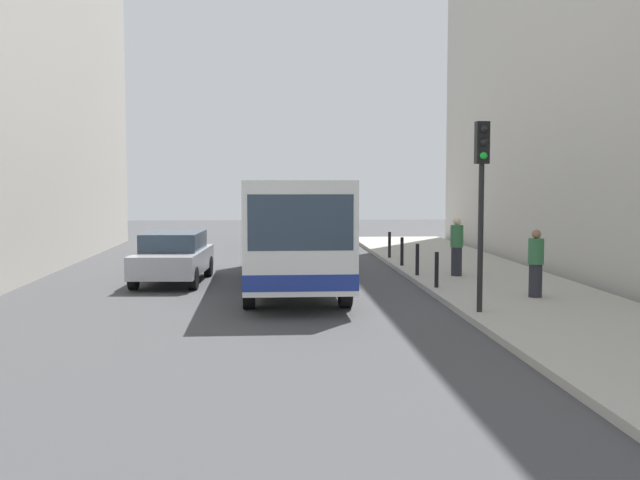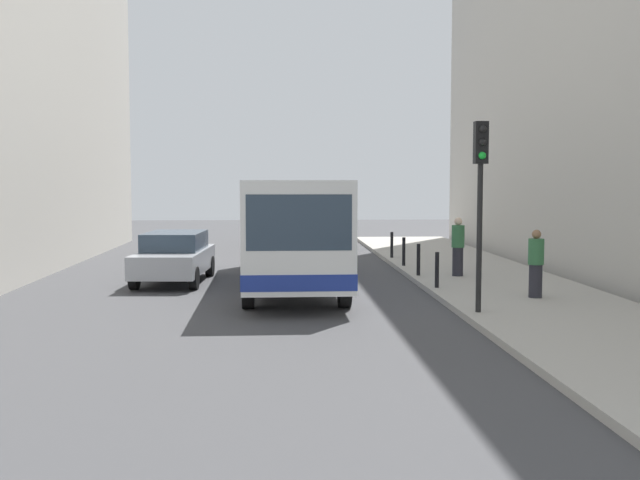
{
  "view_description": "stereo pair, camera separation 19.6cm",
  "coord_description": "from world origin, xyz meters",
  "views": [
    {
      "loc": [
        -1.01,
        -18.65,
        2.99
      ],
      "look_at": [
        0.32,
        1.15,
        1.46
      ],
      "focal_mm": 43.16,
      "sensor_mm": 36.0,
      "label": 1
    },
    {
      "loc": [
        -0.81,
        -18.66,
        2.99
      ],
      "look_at": [
        0.32,
        1.15,
        1.46
      ],
      "focal_mm": 43.16,
      "sensor_mm": 36.0,
      "label": 2
    }
  ],
  "objects": [
    {
      "name": "pedestrian_near_signal",
      "position": [
        5.48,
        -0.43,
        0.97
      ],
      "size": [
        0.38,
        0.38,
        1.66
      ],
      "rotation": [
        0.0,
        0.0,
        5.63
      ],
      "color": "#26262D",
      "rests_on": "sidewalk"
    },
    {
      "name": "bollard_near",
      "position": [
        3.45,
        1.43,
        0.62
      ],
      "size": [
        0.11,
        0.11,
        0.95
      ],
      "primitive_type": "cylinder",
      "color": "black",
      "rests_on": "sidewalk"
    },
    {
      "name": "bus",
      "position": [
        -0.39,
        3.25,
        1.73
      ],
      "size": [
        2.63,
        11.04,
        3.0
      ],
      "rotation": [
        0.0,
        0.0,
        3.15
      ],
      "color": "white",
      "rests_on": "ground"
    },
    {
      "name": "ground_plane",
      "position": [
        0.0,
        0.0,
        0.0
      ],
      "size": [
        80.0,
        80.0,
        0.0
      ],
      "primitive_type": "plane",
      "color": "#424244"
    },
    {
      "name": "bollard_farthest",
      "position": [
        3.45,
        9.43,
        0.62
      ],
      "size": [
        0.11,
        0.11,
        0.95
      ],
      "primitive_type": "cylinder",
      "color": "black",
      "rests_on": "sidewalk"
    },
    {
      "name": "bollard_far",
      "position": [
        3.45,
        6.76,
        0.62
      ],
      "size": [
        0.11,
        0.11,
        0.95
      ],
      "primitive_type": "cylinder",
      "color": "black",
      "rests_on": "sidewalk"
    },
    {
      "name": "traffic_light",
      "position": [
        3.55,
        -2.42,
        3.01
      ],
      "size": [
        0.28,
        0.33,
        4.1
      ],
      "color": "black",
      "rests_on": "sidewalk"
    },
    {
      "name": "pedestrian_mid_sidewalk",
      "position": [
        4.6,
        3.9,
        1.03
      ],
      "size": [
        0.38,
        0.38,
        1.75
      ],
      "rotation": [
        0.0,
        0.0,
        6.02
      ],
      "color": "#26262D",
      "rests_on": "sidewalk"
    },
    {
      "name": "sidewalk",
      "position": [
        5.4,
        0.0,
        0.07
      ],
      "size": [
        4.4,
        40.0,
        0.15
      ],
      "primitive_type": "cube",
      "color": "#ADA89E",
      "rests_on": "ground"
    },
    {
      "name": "bollard_mid",
      "position": [
        3.45,
        4.09,
        0.62
      ],
      "size": [
        0.11,
        0.11,
        0.95
      ],
      "primitive_type": "cylinder",
      "color": "black",
      "rests_on": "sidewalk"
    },
    {
      "name": "car_behind_bus",
      "position": [
        0.27,
        14.0,
        0.78
      ],
      "size": [
        1.87,
        4.4,
        1.48
      ],
      "rotation": [
        0.0,
        0.0,
        3.14
      ],
      "color": "black",
      "rests_on": "ground"
    },
    {
      "name": "car_beside_bus",
      "position": [
        -3.81,
        4.03,
        0.78
      ],
      "size": [
        2.07,
        4.5,
        1.48
      ],
      "rotation": [
        0.0,
        0.0,
        3.08
      ],
      "color": "#A5A8AD",
      "rests_on": "ground"
    }
  ]
}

